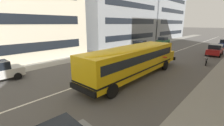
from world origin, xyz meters
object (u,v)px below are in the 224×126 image
at_px(parked_car_green_under_tree, 163,41).
at_px(motorcycle_near_kerb, 207,61).
at_px(parked_car_red_far_corner, 215,50).
at_px(school_bus, 134,58).
at_px(parked_car_silver_past_driveway, 140,45).

relative_size(parked_car_green_under_tree, motorcycle_near_kerb, 1.97).
relative_size(parked_car_red_far_corner, motorcycle_near_kerb, 1.97).
xyz_separation_m(school_bus, parked_car_green_under_tree, (22.80, 7.69, -0.84)).
height_order(parked_car_red_far_corner, motorcycle_near_kerb, parked_car_red_far_corner).
relative_size(school_bus, parked_car_red_far_corner, 3.24).
bearing_deg(parked_car_silver_past_driveway, school_bus, -152.24).
height_order(parked_car_green_under_tree, motorcycle_near_kerb, parked_car_green_under_tree).
bearing_deg(parked_car_silver_past_driveway, parked_car_green_under_tree, -2.37).
bearing_deg(motorcycle_near_kerb, parked_car_red_far_corner, 174.42).
distance_m(parked_car_green_under_tree, parked_car_red_far_corner, 13.06).
bearing_deg(parked_car_silver_past_driveway, parked_car_red_far_corner, -77.11).
xyz_separation_m(parked_car_green_under_tree, motorcycle_near_kerb, (-13.51, -11.52, -0.41)).
distance_m(parked_car_green_under_tree, motorcycle_near_kerb, 17.76).
bearing_deg(parked_car_silver_past_driveway, motorcycle_near_kerb, -110.50).
distance_m(parked_car_green_under_tree, parked_car_silver_past_driveway, 9.83).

